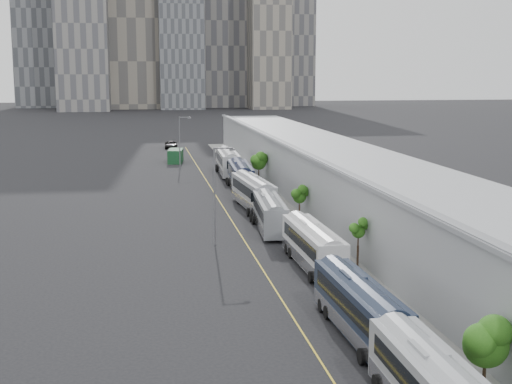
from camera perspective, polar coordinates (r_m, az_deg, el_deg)
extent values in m
cube|color=gray|center=(81.57, 5.32, -1.92)|extent=(10.00, 170.00, 0.12)
cube|color=gold|center=(79.63, -2.02, -2.20)|extent=(0.12, 160.00, 0.02)
cube|color=gray|center=(82.08, 8.06, 0.46)|extent=(12.00, 160.00, 6.80)
cube|color=gray|center=(81.73, 8.10, 2.16)|extent=(12.45, 160.40, 2.57)
cube|color=gray|center=(80.04, 4.08, 2.91)|extent=(0.30, 160.00, 0.40)
cube|color=slate|center=(333.80, -6.06, 13.50)|extent=(20.00, 20.00, 80.00)
cube|color=gray|center=(333.24, 1.06, 12.70)|extent=(18.00, 18.00, 70.00)
cube|color=slate|center=(371.45, 2.73, 13.90)|extent=(22.00, 22.00, 90.00)
cube|color=#969A9F|center=(34.45, 13.66, -12.15)|extent=(1.28, 2.15, 0.29)
cube|color=#172034|center=(45.09, 8.27, -9.10)|extent=(2.74, 12.29, 2.96)
cube|color=black|center=(44.76, 8.36, -8.53)|extent=(2.76, 10.82, 1.01)
cube|color=silver|center=(45.40, 8.24, -10.23)|extent=(2.77, 12.05, 0.95)
cube|color=#172034|center=(45.90, 7.79, -6.63)|extent=(1.27, 2.10, 0.28)
cube|color=silver|center=(59.96, 4.58, -4.32)|extent=(2.72, 12.51, 3.02)
cube|color=black|center=(59.65, 4.63, -3.85)|extent=(2.76, 11.01, 1.03)
cube|color=silver|center=(60.20, 4.56, -5.21)|extent=(2.76, 12.26, 0.97)
cube|color=silver|center=(60.96, 4.28, -2.49)|extent=(1.29, 2.13, 0.29)
cube|color=slate|center=(73.80, 1.10, -1.71)|extent=(3.27, 12.31, 2.95)
cube|color=black|center=(73.51, 1.12, -1.33)|extent=(3.23, 10.86, 1.00)
cube|color=silver|center=(73.98, 1.09, -2.43)|extent=(3.29, 12.07, 0.94)
cube|color=slate|center=(74.86, 0.91, -0.29)|extent=(1.36, 2.14, 0.28)
cube|color=#96989F|center=(85.64, -0.22, -0.05)|extent=(3.59, 13.38, 3.20)
cube|color=black|center=(85.35, -0.20, 0.31)|extent=(3.53, 11.80, 1.09)
cube|color=silver|center=(85.81, -0.22, -0.72)|extent=(3.61, 13.12, 1.03)
cube|color=#96989F|center=(86.86, -0.38, 1.26)|extent=(1.48, 2.33, 0.31)
cube|color=#161B32|center=(99.95, -1.26, 1.31)|extent=(3.26, 13.24, 3.18)
cube|color=black|center=(99.67, -1.24, 1.62)|extent=(3.25, 11.67, 1.08)
cube|color=silver|center=(100.10, -1.26, 0.73)|extent=(3.29, 12.98, 1.02)
cube|color=#161B32|center=(101.20, -1.38, 2.41)|extent=(1.42, 2.28, 0.30)
cube|color=silver|center=(114.55, -2.26, 2.40)|extent=(3.24, 13.94, 3.36)
cube|color=black|center=(114.27, -2.25, 2.69)|extent=(3.25, 12.28, 1.14)
cube|color=silver|center=(114.69, -2.26, 1.87)|extent=(3.27, 13.67, 1.07)
cube|color=silver|center=(115.92, -2.36, 3.40)|extent=(1.46, 2.39, 0.32)
cylinder|color=black|center=(38.82, 17.81, -13.20)|extent=(0.18, 0.18, 2.86)
sphere|color=#175914|center=(38.27, 17.93, -11.07)|extent=(2.31, 2.31, 2.31)
cylinder|color=black|center=(59.50, 8.15, -4.55)|extent=(0.18, 0.18, 3.58)
sphere|color=#175914|center=(59.13, 8.19, -2.98)|extent=(1.13, 1.13, 1.13)
cylinder|color=black|center=(79.46, 3.49, -1.21)|extent=(0.18, 0.18, 2.83)
sphere|color=#175914|center=(79.21, 3.50, -0.21)|extent=(1.51, 1.51, 1.51)
cylinder|color=black|center=(104.15, 0.22, 1.56)|extent=(0.18, 0.18, 3.60)
sphere|color=#175914|center=(103.91, 0.22, 2.56)|extent=(2.19, 2.19, 2.19)
cylinder|color=#59595E|center=(67.04, -3.33, -0.38)|extent=(0.18, 0.18, 9.33)
cylinder|color=#59595E|center=(66.51, -2.60, 3.52)|extent=(1.80, 0.14, 0.14)
cube|color=#59595E|center=(66.62, -1.91, 3.41)|extent=(0.50, 0.22, 0.18)
cylinder|color=#59595E|center=(122.84, -6.13, 3.94)|extent=(0.18, 0.18, 8.84)
cylinder|color=#59595E|center=(122.55, -5.74, 5.97)|extent=(1.80, 0.14, 0.14)
cube|color=#59595E|center=(122.61, -5.37, 5.90)|extent=(0.50, 0.22, 0.18)
cube|color=#11381D|center=(131.35, -6.45, 2.89)|extent=(3.22, 6.28, 2.43)
imported|color=black|center=(156.30, -6.82, 3.77)|extent=(2.81, 5.83, 1.60)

